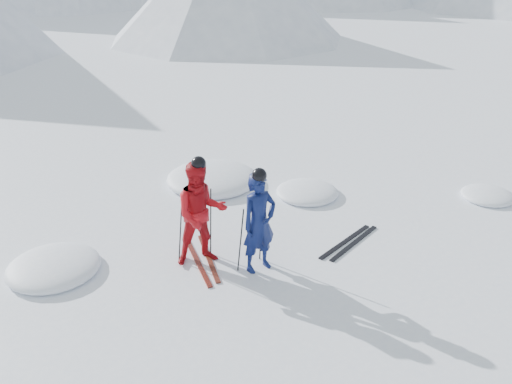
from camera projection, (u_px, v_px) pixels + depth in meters
ground at (330, 227)px, 11.29m from camera, size 160.00×160.00×0.00m
skier_blue at (259, 223)px, 9.51m from camera, size 0.71×0.49×1.87m
skier_red at (201, 214)px, 9.71m from camera, size 1.17×1.05×1.98m
pole_blue_left at (241, 240)px, 9.58m from camera, size 0.12×0.09×1.24m
pole_blue_right at (261, 229)px, 9.96m from camera, size 0.12×0.07×1.24m
pole_red_left at (180, 230)px, 9.85m from camera, size 0.13×0.10×1.32m
pole_red_right at (211, 222)px, 10.12m from camera, size 0.13×0.09×1.32m
ski_worn_left at (198, 262)px, 10.06m from camera, size 0.64×1.64×0.03m
ski_worn_right at (209, 258)px, 10.19m from camera, size 0.75×1.60×0.03m
ski_loose_a at (345, 242)px, 10.73m from camera, size 1.69×0.38×0.03m
ski_loose_b at (354, 243)px, 10.69m from camera, size 1.68×0.43×0.03m
snow_lumps at (222, 201)px, 12.40m from camera, size 10.38×6.45×0.49m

